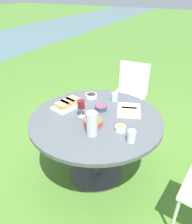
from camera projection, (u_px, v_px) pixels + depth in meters
ground_plane at (96, 172)px, 2.48m from camera, size 40.00×40.00×0.00m
dining_table at (96, 127)px, 2.17m from camera, size 1.29×1.29×0.74m
chair_near_right at (131, 89)px, 3.20m from camera, size 0.44×0.46×0.89m
water_pitcher at (92, 124)px, 1.82m from camera, size 0.10×0.09×0.22m
wine_glass at (81, 105)px, 2.06m from camera, size 0.07×0.07×0.18m
platter_bread_main at (129, 110)px, 2.19m from camera, size 0.35×0.31×0.06m
platter_charcuterie at (68, 104)px, 2.28m from camera, size 0.36×0.26×0.07m
bowl_fries at (120, 128)px, 1.91m from camera, size 0.09×0.09×0.05m
bowl_salad at (93, 122)px, 1.98m from camera, size 0.17×0.17×0.06m
bowl_olives at (91, 96)px, 2.47m from camera, size 0.13×0.13×0.04m
bowl_dip_red at (101, 107)px, 2.23m from camera, size 0.12×0.12×0.05m
cup_water_near at (115, 97)px, 2.40m from camera, size 0.07×0.07×0.09m
cup_water_far at (131, 136)px, 1.76m from camera, size 0.07×0.07×0.11m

